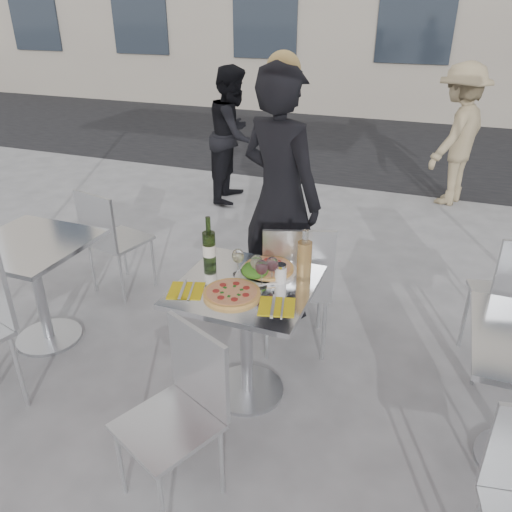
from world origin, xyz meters
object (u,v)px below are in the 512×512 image
(chair_far, at_px, (297,279))
(pedestrian_a, at_px, (234,135))
(napkin_right, at_px, (277,306))
(sugar_shaker, at_px, (281,273))
(woman_diner, at_px, (280,198))
(pizza_near, at_px, (232,293))
(napkin_left, at_px, (186,290))
(wine_bottle, at_px, (209,246))
(wineglass_red_b, at_px, (272,265))
(side_chair_lfar, at_px, (109,234))
(pizza_far, at_px, (269,269))
(main_table, at_px, (246,317))
(side_table_left, at_px, (35,271))
(chair_near, at_px, (182,403))
(carafe, at_px, (304,259))
(wineglass_white_a, at_px, (238,257))
(pedestrian_b, at_px, (457,135))
(salad_plate, at_px, (255,272))
(wineglass_white_b, at_px, (257,263))
(wineglass_red_a, at_px, (262,268))

(chair_far, xyz_separation_m, pedestrian_a, (-1.56, 2.63, 0.21))
(napkin_right, bearing_deg, sugar_shaker, 89.85)
(woman_diner, xyz_separation_m, pizza_near, (0.10, -1.08, -0.14))
(napkin_left, bearing_deg, napkin_right, -15.03)
(napkin_right, bearing_deg, wine_bottle, 135.38)
(wineglass_red_b, bearing_deg, side_chair_lfar, 157.47)
(chair_far, xyz_separation_m, wineglass_red_b, (-0.02, -0.42, 0.30))
(sugar_shaker, bearing_deg, pizza_far, 137.98)
(napkin_right, bearing_deg, woman_diner, 93.27)
(main_table, distance_m, sugar_shaker, 0.32)
(side_table_left, height_order, chair_near, chair_near)
(main_table, relative_size, sugar_shaker, 7.01)
(carafe, xyz_separation_m, sugar_shaker, (-0.11, -0.08, -0.06))
(woman_diner, height_order, wineglass_white_a, woman_diner)
(chair_far, bearing_deg, pedestrian_b, -122.58)
(wine_bottle, distance_m, wineglass_red_b, 0.42)
(sugar_shaker, bearing_deg, pedestrian_a, 117.58)
(pizza_near, bearing_deg, pizza_far, 73.48)
(salad_plate, bearing_deg, wine_bottle, 169.50)
(salad_plate, xyz_separation_m, napkin_left, (-0.29, -0.27, -0.03))
(pizza_far, relative_size, wineglass_red_b, 2.05)
(wine_bottle, bearing_deg, pizza_far, 6.22)
(pedestrian_b, bearing_deg, side_chair_lfar, -15.76)
(wineglass_red_b, relative_size, napkin_right, 0.72)
(woman_diner, xyz_separation_m, pizza_far, (0.19, -0.77, -0.14))
(pedestrian_a, bearing_deg, sugar_shaker, -159.58)
(chair_near, bearing_deg, pizza_near, 113.71)
(pizza_near, height_order, sugar_shaker, sugar_shaker)
(chair_far, relative_size, wineglass_white_a, 5.98)
(chair_far, bearing_deg, salad_plate, 52.91)
(main_table, xyz_separation_m, wineglass_white_b, (0.04, 0.05, 0.32))
(main_table, bearing_deg, pizza_far, 70.27)
(chair_far, relative_size, pedestrian_a, 0.61)
(wine_bottle, distance_m, wineglass_white_a, 0.21)
(chair_near, relative_size, wine_bottle, 2.90)
(carafe, distance_m, wineglass_red_b, 0.18)
(wineglass_white_a, relative_size, napkin_right, 0.72)
(pedestrian_b, bearing_deg, carafe, 10.40)
(wineglass_white_b, distance_m, wineglass_red_b, 0.09)
(chair_near, distance_m, side_chair_lfar, 1.98)
(wineglass_white_b, bearing_deg, wine_bottle, 164.75)
(chair_far, xyz_separation_m, wineglass_white_a, (-0.23, -0.39, 0.30))
(pizza_far, bearing_deg, pedestrian_b, 76.05)
(pizza_far, relative_size, wineglass_red_a, 2.05)
(napkin_right, bearing_deg, chair_far, 82.70)
(wine_bottle, bearing_deg, woman_diner, 78.78)
(pizza_far, bearing_deg, napkin_left, -132.98)
(pedestrian_b, distance_m, wine_bottle, 3.97)
(pedestrian_a, distance_m, wineglass_red_b, 3.41)
(wineglass_white_a, bearing_deg, sugar_shaker, 0.85)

